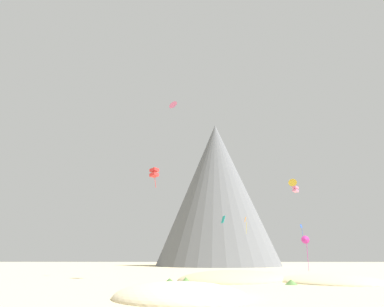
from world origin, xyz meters
TOP-DOWN VIEW (x-y plane):
  - ground_plane at (0.00, 0.00)m, footprint 400.00×400.00m
  - dune_foreground_left at (17.16, 18.63)m, footprint 20.72×21.60m
  - dune_foreground_right at (3.24, 22.13)m, footprint 25.04×25.07m
  - dune_midground at (-4.10, -1.53)m, footprint 17.56×17.38m
  - bush_low_patch at (-1.04, 19.75)m, footprint 2.38×2.38m
  - bush_near_right at (10.18, 13.69)m, footprint 2.44×2.44m
  - bush_near_left at (9.65, 23.33)m, footprint 3.44×3.44m
  - bush_mid_center at (-6.44, 15.85)m, footprint 2.21×2.21m
  - bush_scatter_east at (-4.02, 12.55)m, footprint 2.53×2.53m
  - rock_massif at (6.16, 104.48)m, footprint 66.82×66.82m
  - kite_teal_low at (1.99, 23.16)m, footprint 0.79×1.16m
  - kite_blue_low at (23.44, 49.52)m, footprint 0.82×0.97m
  - kite_gold_mid at (19.93, 41.49)m, footprint 2.01×1.29m
  - kite_rainbow_high at (-7.31, 27.93)m, footprint 2.10×1.74m
  - kite_magenta_low at (16.22, 24.74)m, footprint 1.42×0.59m
  - kite_pink_mid at (17.62, 32.31)m, footprint 1.35×1.34m
  - kite_red_mid at (-10.20, 23.18)m, footprint 1.77×1.75m
  - kite_orange_low at (10.70, 56.61)m, footprint 0.70×0.71m

SIDE VIEW (x-z plane):
  - ground_plane at x=0.00m, z-range 0.00..0.00m
  - dune_foreground_left at x=17.16m, z-range -1.06..1.06m
  - dune_foreground_right at x=3.24m, z-range -1.55..1.55m
  - dune_midground at x=-4.10m, z-range -1.43..1.43m
  - bush_low_patch at x=-1.04m, z-range 0.00..0.41m
  - bush_mid_center at x=-6.44m, z-range 0.00..0.68m
  - bush_near_right at x=10.18m, z-range 0.00..0.69m
  - bush_near_left at x=9.65m, z-range 0.00..0.93m
  - bush_scatter_east at x=-4.02m, z-range 0.00..1.04m
  - kite_magenta_low at x=16.22m, z-range 3.32..9.17m
  - kite_teal_low at x=1.99m, z-range 9.06..10.35m
  - kite_blue_low at x=23.44m, z-range 9.05..12.02m
  - kite_orange_low at x=10.70m, z-range 10.36..14.82m
  - kite_pink_mid at x=17.62m, z-range 16.13..17.38m
  - kite_red_mid at x=-10.20m, z-range 16.26..19.83m
  - kite_gold_mid at x=19.93m, z-range 19.13..21.06m
  - rock_massif at x=6.16m, z-range -3.11..57.53m
  - kite_rainbow_high at x=-7.31m, z-range 32.77..34.66m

